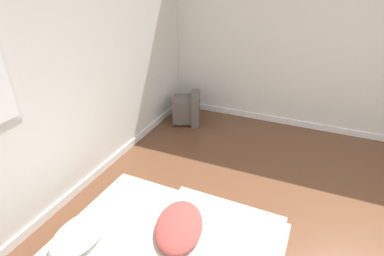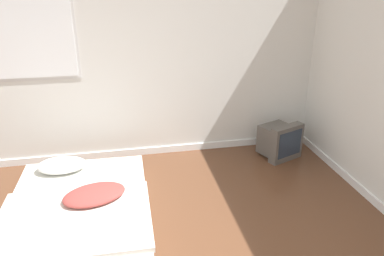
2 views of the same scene
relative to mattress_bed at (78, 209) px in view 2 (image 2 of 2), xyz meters
name	(u,v)px [view 2 (image 2 of 2)]	position (x,y,z in m)	size (l,w,h in m)	color
wall_back	(112,57)	(0.41, 1.33, 1.16)	(7.47, 0.08, 2.60)	silver
mattress_bed	(78,209)	(0.00, 0.00, 0.00)	(1.35, 1.77, 0.34)	silver
crt_tv	(279,141)	(2.43, 0.90, 0.09)	(0.54, 0.53, 0.46)	#56514C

